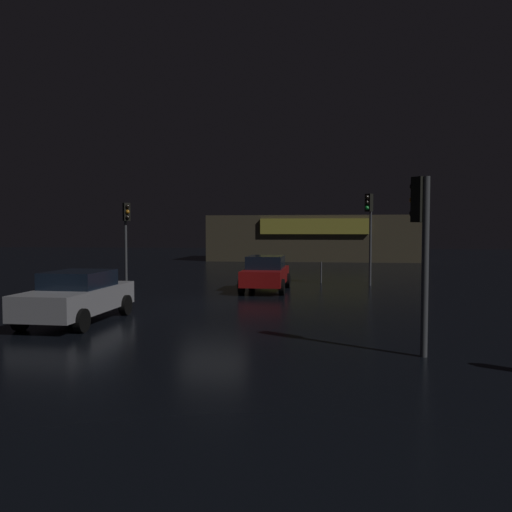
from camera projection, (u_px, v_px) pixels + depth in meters
The scene contains 8 objects.
ground_plane at pixel (213, 304), 18.99m from camera, with size 120.00×120.00×0.00m, color black.
store_building at pixel (314, 238), 47.87m from camera, with size 19.18×8.00×4.10m.
traffic_signal_main at pixel (126, 225), 26.05m from camera, with size 0.42×0.42×4.16m.
traffic_signal_opposite at pixel (422, 230), 10.99m from camera, with size 0.41×0.43×3.90m.
traffic_signal_cross_left at pixel (369, 218), 25.09m from camera, with size 0.41×0.43×4.56m.
car_near at pixel (266, 273), 23.08m from camera, with size 2.03×4.35×1.60m.
car_far at pixel (78, 296), 15.21m from camera, with size 2.09×4.44×1.53m.
bollard_kerb_a at pixel (321, 272), 26.65m from camera, with size 0.08×0.08×1.11m, color #595B60.
Camera 1 is at (4.05, -18.51, 2.74)m, focal length 35.67 mm.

